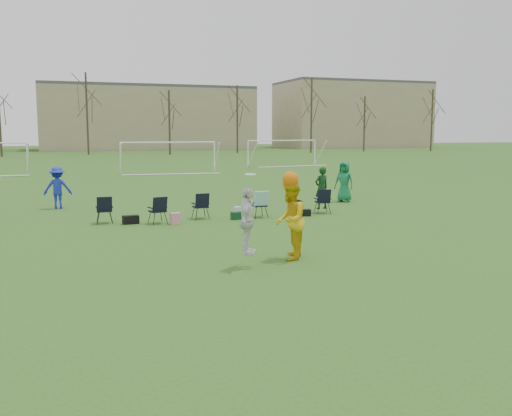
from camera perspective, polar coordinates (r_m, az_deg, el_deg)
name	(u,v)px	position (r m, az deg, el deg)	size (l,w,h in m)	color
ground	(253,270)	(13.49, -0.34, -6.17)	(260.00, 260.00, 0.00)	#30561A
fielder_blue	(58,188)	(25.40, -19.23, 1.93)	(1.14, 0.66, 1.77)	#1729B2
fielder_green_far	(344,182)	(26.65, 8.81, 2.62)	(0.91, 0.59, 1.86)	#136D41
center_contest	(279,219)	(14.14, 2.32, -1.12)	(2.27, 1.63, 2.25)	white
sideline_setup	(233,203)	(21.45, -2.30, 0.46)	(9.08, 1.81, 1.84)	#0E3615
goal_mid	(168,149)	(45.17, -8.76, 5.90)	(7.40, 0.63, 2.46)	white
goal_right	(282,146)	(54.33, 2.67, 6.26)	(7.35, 1.14, 2.46)	white
tree_line	(90,118)	(82.39, -16.30, 8.63)	(110.28, 3.28, 11.40)	#382B21
building_row	(118,117)	(108.99, -13.61, 8.88)	(126.00, 16.00, 13.00)	tan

